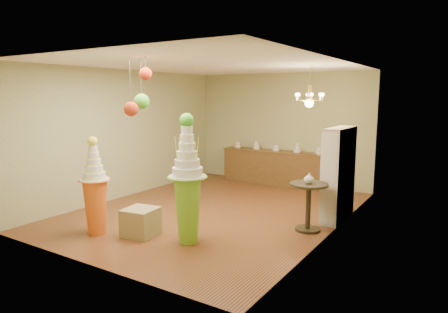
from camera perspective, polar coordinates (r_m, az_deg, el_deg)
The scene contains 17 objects.
floor at distance 8.51m, azimuth -1.23°, elevation -7.69°, with size 6.50×6.50×0.00m, color #583018.
ceiling at distance 8.18m, azimuth -1.30°, elevation 12.90°, with size 6.50×6.50×0.00m, color white.
wall_back at distance 11.05m, azimuth 8.13°, elevation 3.94°, with size 5.00×0.04×3.00m, color #969767.
wall_front at distance 5.81m, azimuth -19.29°, elevation -0.70°, with size 5.00×0.04×3.00m, color #969767.
wall_left at distance 9.81m, azimuth -13.53°, elevation 3.19°, with size 0.04×6.50×3.00m, color #969767.
wall_right at distance 7.14m, azimuth 15.68°, elevation 1.13°, with size 0.04×6.50×3.00m, color #969767.
pedestal_green at distance 6.55m, azimuth -5.22°, elevation -5.13°, with size 0.80×0.80×2.13m.
pedestal_orange at distance 7.31m, azimuth -17.90°, elevation -5.61°, with size 0.65×0.65×1.71m.
burlap_riser at distance 7.12m, azimuth -11.82°, elevation -9.15°, with size 0.53×0.53×0.48m, color olive.
sideboard at distance 10.93m, azimuth 7.41°, elevation -1.50°, with size 3.04×0.54×1.16m.
shelving_unit at distance 8.04m, azimuth 16.06°, elevation -2.38°, with size 0.33×1.20×1.80m.
round_table at distance 7.29m, azimuth 11.97°, elevation -6.12°, with size 0.81×0.81×0.87m.
vase at distance 7.20m, azimuth 12.07°, elevation -3.03°, with size 0.18×0.18×0.19m, color beige.
pom_red_left at distance 6.53m, azimuth -13.12°, elevation 6.63°, with size 0.23×0.23×0.93m.
pom_green_mid at distance 6.69m, azimuth -11.68°, elevation 7.73°, with size 0.25×0.25×0.82m.
pom_red_right at distance 6.35m, azimuth -11.13°, elevation 11.52°, with size 0.19×0.19×0.37m.
chandelier at distance 8.30m, azimuth 12.09°, elevation 7.83°, with size 0.64×0.64×0.85m.
Camera 1 is at (4.52, -6.79, 2.40)m, focal length 32.00 mm.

